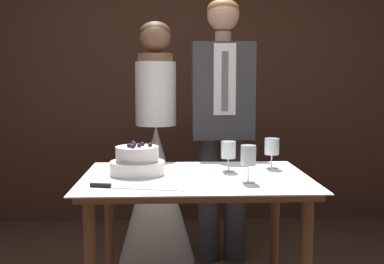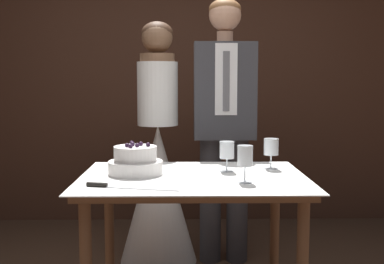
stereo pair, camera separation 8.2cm
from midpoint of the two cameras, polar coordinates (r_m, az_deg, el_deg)
name	(u,v)px [view 2 (the right image)]	position (r m, az deg, el deg)	size (l,w,h in m)	color
wall_back	(175,58)	(4.39, -1.54, 8.71)	(5.60, 0.12, 2.95)	#472B1E
cake_table	(193,195)	(2.53, 1.09, -7.45)	(1.17, 0.86, 0.79)	brown
tiered_cake	(135,162)	(2.56, -5.81, -3.52)	(0.29, 0.29, 0.17)	white
cake_knife	(114,186)	(2.26, -8.15, -6.38)	(0.44, 0.12, 0.02)	silver
wine_glass_near	(245,157)	(2.35, 7.30, -2.91)	(0.08, 0.08, 0.18)	silver
wine_glass_middle	(271,148)	(2.73, 10.22, -1.84)	(0.08, 0.08, 0.17)	silver
wine_glass_far	(227,152)	(2.62, 5.05, -2.33)	(0.08, 0.08, 0.17)	silver
bride	(158,175)	(3.38, -3.34, -5.11)	(0.54, 0.54, 1.68)	white
groom	(224,115)	(3.34, 4.56, 2.02)	(0.42, 0.25, 1.83)	#38383D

